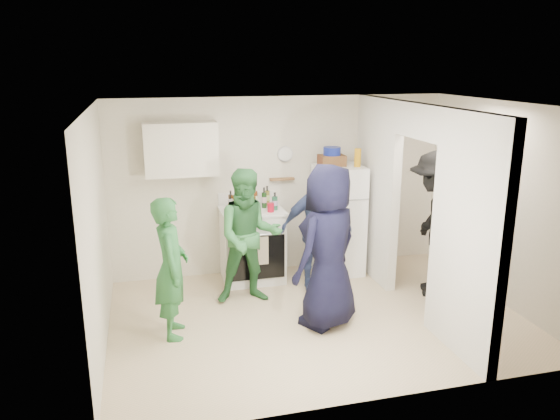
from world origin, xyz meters
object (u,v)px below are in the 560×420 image
Objects in this scene: wicker_basket at (332,160)px; person_green_left at (171,268)px; person_green_center at (249,237)px; person_navy at (328,247)px; fridge at (338,220)px; stove at (252,245)px; yellow_cup_stack_top at (358,158)px; person_nook at (434,224)px; person_denim at (317,229)px; blue_bowl at (332,151)px.

wicker_basket is 0.22× the size of person_green_left.
person_green_center is 1.13m from person_navy.
wicker_basket is (-0.10, 0.05, 0.85)m from fridge.
person_green_left is at bearing -130.68° from stove.
person_navy is (-0.90, -1.42, -0.74)m from yellow_cup_stack_top.
wicker_basket is 0.19× the size of person_nook.
person_denim reaches higher than fridge.
wicker_basket is 1.69m from person_green_center.
fridge is 0.99m from blue_bowl.
person_nook is (3.35, 0.34, 0.15)m from person_green_left.
fridge is 0.94m from yellow_cup_stack_top.
person_nook is (0.94, -0.99, 0.16)m from fridge.
wicker_basket is at bearing -113.38° from person_nook.
person_nook is (2.36, -0.33, 0.09)m from person_green_center.
wicker_basket is 0.21× the size of person_denim.
yellow_cup_stack_top reaches higher than person_denim.
person_navy is (0.74, -0.85, 0.09)m from person_green_center.
fridge is at bearing -1.38° from stove.
stove is at bearing 151.28° from person_denim.
blue_bowl is (-0.10, 0.05, 0.98)m from fridge.
person_denim is 0.87× the size of person_nook.
person_nook is (1.62, 0.52, -0.00)m from person_navy.
person_navy reaches higher than stove.
person_nook is (1.04, -1.04, -0.82)m from blue_bowl.
wicker_basket is 2.82m from person_green_left.
person_green_center is 1.05× the size of person_denim.
blue_bowl reaches higher than person_denim.
wicker_basket is at bearing 57.56° from person_denim.
yellow_cup_stack_top is at bearing -24.44° from fridge.
blue_bowl is 0.36m from yellow_cup_stack_top.
yellow_cup_stack_top is 3.04m from person_green_left.
person_green_left is (-2.32, -1.38, -0.84)m from wicker_basket.
person_green_left is at bearing -62.50° from person_nook.
blue_bowl is 1.86m from person_navy.
blue_bowl reaches higher than person_green_center.
person_denim reaches higher than person_green_left.
yellow_cup_stack_top reaches higher than fridge.
fridge is (1.24, -0.03, 0.27)m from stove.
stove is 0.62× the size of person_denim.
person_navy is (-0.58, -1.57, -0.69)m from wicker_basket.
stove is 0.54× the size of person_navy.
person_denim is (0.95, 0.20, -0.04)m from person_green_center.
person_navy is at bearing -110.46° from wicker_basket.
person_green_center reaches higher than fridge.
person_nook is at bearing 164.30° from person_navy.
person_green_center reaches higher than person_denim.
person_navy reaches higher than person_nook.
yellow_cup_stack_top is at bearing 23.22° from person_green_center.
person_denim reaches higher than stove.
person_nook is at bearing -51.15° from yellow_cup_stack_top.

